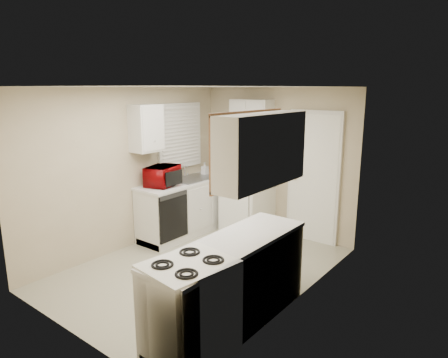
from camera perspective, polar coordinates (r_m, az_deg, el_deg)
The scene contains 19 objects.
floor at distance 5.55m, azimuth -3.26°, elevation -12.58°, with size 3.80×3.80×0.00m, color #BBB69A.
ceiling at distance 5.01m, azimuth -3.61°, elevation 13.04°, with size 3.80×3.80×0.00m, color white.
wall_left at distance 6.15m, azimuth -13.27°, elevation 1.43°, with size 3.80×3.80×0.00m, color #BCAC8B.
wall_right at distance 4.38m, azimuth 10.48°, elevation -3.03°, with size 3.80×3.80×0.00m, color #BCAC8B.
wall_back at distance 6.66m, azimuth 7.44°, elevation 2.54°, with size 2.80×2.80×0.00m, color #BCAC8B.
wall_front at distance 3.98m, azimuth -21.87°, elevation -5.38°, with size 2.80×2.80×0.00m, color #BCAC8B.
left_counter at distance 6.70m, azimuth -5.32°, elevation -3.94°, with size 0.60×1.80×0.90m, color silver.
dishwasher at distance 6.09m, azimuth -7.21°, elevation -5.34°, with size 0.03×0.58×0.72m, color black.
sink at distance 6.70m, azimuth -4.52°, elevation -0.30°, with size 0.54×0.74×0.16m, color gray.
microwave at distance 6.26m, azimuth -8.77°, elevation 0.43°, with size 0.31×0.55×0.37m, color #970507.
soap_bottle at distance 6.98m, azimuth -2.76°, elevation 1.44°, with size 0.10×0.10×0.22m, color silver.
window_blinds at distance 6.75m, azimuth -6.27°, elevation 6.14°, with size 0.10×0.98×1.08m, color silver.
upper_cabinet_left at distance 6.09m, azimuth -11.05°, elevation 7.14°, with size 0.30×0.45×0.70m, color silver.
refrigerator at distance 6.66m, azimuth 3.43°, elevation -0.39°, with size 0.71×0.69×1.72m, color white.
cabinet_over_fridge at distance 6.65m, azimuth 3.97°, elevation 9.54°, with size 0.70×0.30×0.40m, color silver.
interior_door at distance 6.34m, azimuth 12.65°, elevation 0.15°, with size 0.86×0.06×2.08m, color white.
right_counter at distance 4.17m, azimuth 0.95°, elevation -14.75°, with size 0.60×2.00×0.90m, color silver.
stove at distance 3.74m, azimuth -4.99°, elevation -18.28°, with size 0.60×0.75×0.91m, color white.
upper_cabinet_right at distance 3.90m, azimuth 5.45°, elevation 4.20°, with size 0.30×1.20×0.70m, color silver.
Camera 1 is at (3.32, -3.75, 2.39)m, focal length 32.00 mm.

